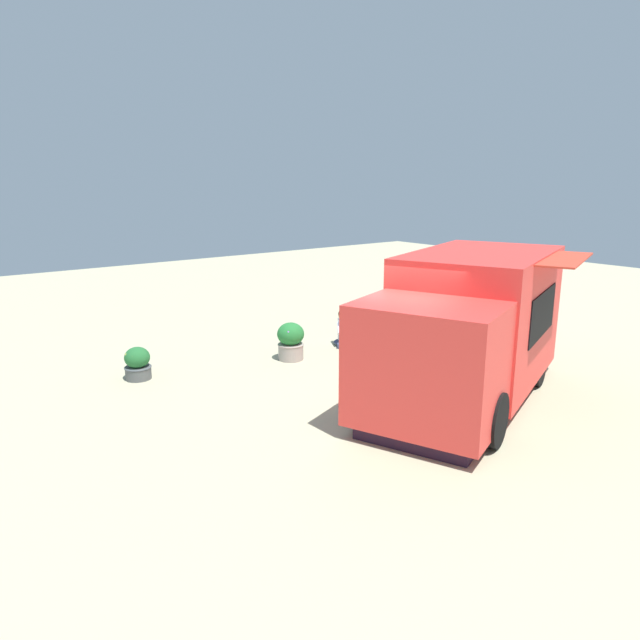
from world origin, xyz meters
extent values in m
plane|color=#B7B18D|center=(0.00, 0.00, 0.00)|extent=(40.00, 40.00, 0.00)
cube|color=#EA3832|center=(-0.32, -1.45, 1.42)|extent=(3.41, 4.27, 2.37)
cube|color=#EA3832|center=(-1.26, 1.03, 1.17)|extent=(2.58, 2.25, 1.88)
cube|color=black|center=(-1.53, 1.76, 1.50)|extent=(1.69, 0.66, 0.71)
cube|color=black|center=(-1.38, -1.85, 1.56)|extent=(0.74, 1.92, 0.83)
cube|color=#DE402B|center=(-1.65, -1.95, 2.56)|extent=(1.35, 2.30, 0.03)
cube|color=black|center=(-0.60, -0.71, 0.12)|extent=(3.46, 5.35, 0.23)
cylinder|color=black|center=(-0.24, 1.19, 0.42)|extent=(0.50, 0.87, 0.85)
cylinder|color=black|center=(-2.13, 0.48, 0.42)|extent=(0.50, 0.87, 0.85)
cylinder|color=black|center=(0.86, -1.71, 0.42)|extent=(0.50, 0.87, 0.85)
cylinder|color=black|center=(-1.03, -2.43, 0.42)|extent=(0.50, 0.87, 0.85)
ellipsoid|color=#384163|center=(3.44, -1.29, 0.06)|extent=(0.68, 0.66, 0.12)
cube|color=#384163|center=(3.34, -1.09, 0.06)|extent=(0.36, 0.30, 0.11)
cube|color=#384163|center=(3.22, -1.25, 0.06)|extent=(0.36, 0.30, 0.11)
cube|color=silver|center=(3.44, -1.29, 0.38)|extent=(0.38, 0.36, 0.50)
sphere|color=#AF7F52|center=(3.44, -1.29, 0.73)|extent=(0.22, 0.22, 0.22)
sphere|color=#482C17|center=(3.44, -1.29, 0.76)|extent=(0.23, 0.23, 0.23)
cube|color=silver|center=(3.38, -1.13, 0.44)|extent=(0.33, 0.27, 0.27)
cube|color=silver|center=(3.27, -1.29, 0.44)|extent=(0.33, 0.27, 0.27)
cylinder|color=gold|center=(3.19, -1.11, 0.37)|extent=(0.34, 0.31, 0.08)
cube|color=#5B9E40|center=(3.19, -1.11, 0.39)|extent=(0.27, 0.24, 0.02)
cylinder|color=#9D938B|center=(3.24, 0.39, 0.18)|extent=(0.56, 0.56, 0.36)
torus|color=#A2928B|center=(3.24, 0.39, 0.35)|extent=(0.58, 0.58, 0.04)
ellipsoid|color=#257634|center=(3.24, 0.39, 0.58)|extent=(0.60, 0.60, 0.51)
sphere|color=#9A5DC8|center=(3.08, 0.55, 0.68)|extent=(0.09, 0.09, 0.09)
sphere|color=purple|center=(3.10, 0.20, 0.68)|extent=(0.07, 0.07, 0.07)
sphere|color=#9B61B0|center=(3.49, 0.35, 0.63)|extent=(0.07, 0.07, 0.07)
cylinder|color=#505353|center=(4.07, 3.54, 0.13)|extent=(0.51, 0.51, 0.26)
torus|color=#4B5056|center=(4.07, 3.54, 0.24)|extent=(0.53, 0.53, 0.04)
ellipsoid|color=#246731|center=(4.07, 3.54, 0.45)|extent=(0.50, 0.50, 0.42)
sphere|color=#F5CD55|center=(3.94, 3.67, 0.54)|extent=(0.05, 0.05, 0.05)
sphere|color=yellow|center=(3.92, 3.67, 0.52)|extent=(0.07, 0.07, 0.07)
sphere|color=#EAD857|center=(4.09, 3.73, 0.53)|extent=(0.08, 0.08, 0.08)
camera|label=1|loc=(-6.76, 7.38, 3.86)|focal=32.20mm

